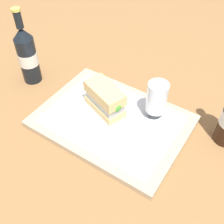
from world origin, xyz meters
name	(u,v)px	position (x,y,z in m)	size (l,w,h in m)	color
ground_plane	(112,123)	(0.00, 0.00, 0.00)	(3.00, 3.00, 0.00)	olive
tray	(112,121)	(0.00, 0.00, 0.01)	(0.44, 0.32, 0.02)	tan
placemat	(112,119)	(0.00, 0.00, 0.02)	(0.38, 0.27, 0.00)	silver
plate	(105,111)	(-0.03, 0.01, 0.03)	(0.19, 0.19, 0.01)	white
sandwich	(106,99)	(-0.03, 0.01, 0.08)	(0.14, 0.10, 0.08)	tan
beer_glass	(157,100)	(0.10, 0.08, 0.09)	(0.06, 0.06, 0.12)	silver
napkin_folded	(131,147)	(0.10, -0.06, 0.02)	(0.09, 0.07, 0.01)	white
second_bottle	(27,55)	(-0.35, 0.02, 0.10)	(0.07, 0.07, 0.27)	black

